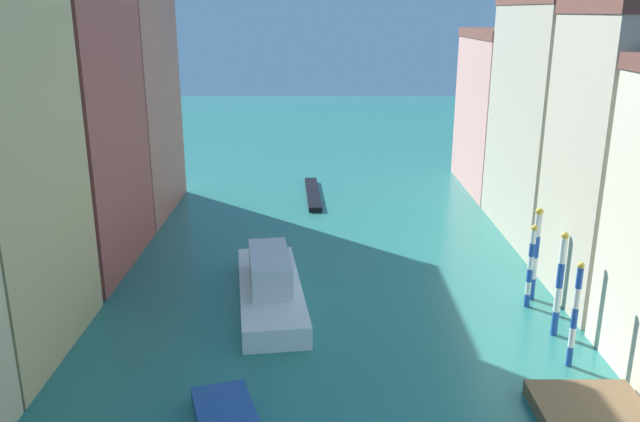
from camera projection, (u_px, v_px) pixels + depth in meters
The scene contains 12 objects.
ground_plane at pixel (329, 248), 41.16m from camera, with size 154.00×154.00×0.00m, color #28756B.
building_left_2 at pixel (59, 82), 35.55m from camera, with size 6.56×10.80×21.30m.
building_left_3 at pixel (120, 95), 46.39m from camera, with size 6.56×10.62×17.24m.
building_right_2 at pixel (633, 156), 31.98m from camera, with size 6.56×7.80×15.06m.
building_right_3 at pixel (560, 120), 41.68m from camera, with size 6.56×11.89×15.38m.
building_right_4 at pixel (507, 111), 53.36m from camera, with size 6.56×11.80×13.04m.
mooring_pole_0 at pixel (574, 314), 26.80m from camera, with size 0.28×0.28×4.72m.
mooring_pole_1 at pixel (559, 283), 29.38m from camera, with size 0.33×0.33×5.05m.
mooring_pole_2 at pixel (530, 266), 32.35m from camera, with size 0.31×0.31×4.38m.
mooring_pole_3 at pixel (534, 253), 33.13m from camera, with size 0.39×0.39×4.98m.
vaporetto_white at pixel (269, 286), 33.16m from camera, with size 4.46×10.70×2.68m.
gondola_black at pixel (312, 194), 52.58m from camera, with size 1.51×9.08×0.40m.
Camera 1 is at (-0.60, -14.12, 14.41)m, focal length 36.36 mm.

